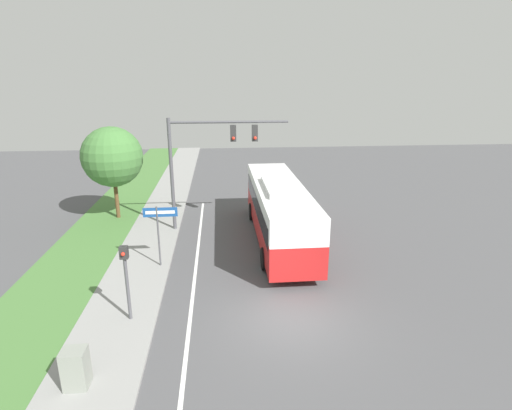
% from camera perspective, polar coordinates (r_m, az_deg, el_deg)
% --- Properties ---
extents(ground_plane, '(80.00, 80.00, 0.00)m').
position_cam_1_polar(ground_plane, '(15.22, 4.70, -15.99)').
color(ground_plane, '#4C4C4F').
extents(sidewalk, '(2.80, 80.00, 0.12)m').
position_cam_1_polar(sidewalk, '(15.48, -19.55, -16.15)').
color(sidewalk, gray).
rests_on(sidewalk, ground_plane).
extents(grass_verge, '(3.60, 80.00, 0.10)m').
position_cam_1_polar(grass_verge, '(16.56, -30.73, -15.42)').
color(grass_verge, '#477538').
rests_on(grass_verge, ground_plane).
extents(lane_divider_near, '(0.14, 30.00, 0.01)m').
position_cam_1_polar(lane_divider_near, '(15.08, -9.50, -16.52)').
color(lane_divider_near, silver).
rests_on(lane_divider_near, ground_plane).
extents(bus, '(2.62, 11.36, 3.38)m').
position_cam_1_polar(bus, '(21.45, 3.26, -0.34)').
color(bus, red).
rests_on(bus, ground_plane).
extents(signal_gantry, '(6.65, 0.41, 6.47)m').
position_cam_1_polar(signal_gantry, '(22.56, -7.03, 7.67)').
color(signal_gantry, '#4C4C51').
rests_on(signal_gantry, ground_plane).
extents(pedestrian_signal, '(0.28, 0.34, 2.94)m').
position_cam_1_polar(pedestrian_signal, '(14.78, -18.11, -8.98)').
color(pedestrian_signal, '#4C4C51').
rests_on(pedestrian_signal, ground_plane).
extents(street_sign, '(1.53, 0.08, 2.98)m').
position_cam_1_polar(street_sign, '(18.62, -13.63, -2.70)').
color(street_sign, '#4C4C51').
rests_on(street_sign, ground_plane).
extents(utility_cabinet, '(0.65, 0.59, 1.16)m').
position_cam_1_polar(utility_cabinet, '(12.97, -24.36, -20.49)').
color(utility_cabinet, gray).
rests_on(utility_cabinet, sidewalk).
extents(roadside_tree, '(3.66, 3.66, 5.70)m').
position_cam_1_polar(roadside_tree, '(25.89, -19.85, 6.47)').
color(roadside_tree, brown).
rests_on(roadside_tree, grass_verge).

